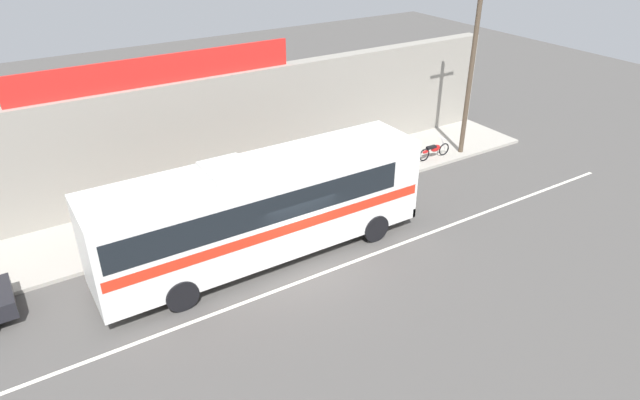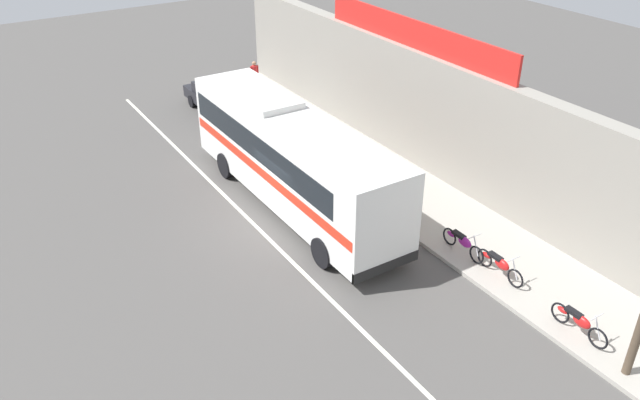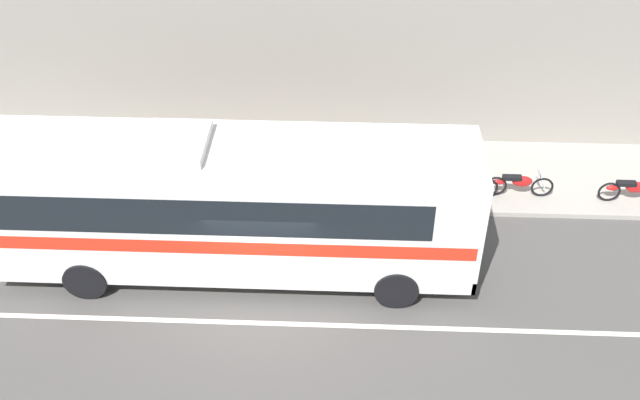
{
  "view_description": "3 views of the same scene",
  "coord_description": "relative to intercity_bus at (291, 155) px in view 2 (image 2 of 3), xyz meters",
  "views": [
    {
      "loc": [
        -7.86,
        -13.72,
        11.16
      ],
      "look_at": [
        1.74,
        1.52,
        1.35
      ],
      "focal_mm": 31.36,
      "sensor_mm": 36.0,
      "label": 1
    },
    {
      "loc": [
        17.3,
        -9.15,
        12.2
      ],
      "look_at": [
        1.35,
        0.96,
        1.29
      ],
      "focal_mm": 35.69,
      "sensor_mm": 36.0,
      "label": 2
    },
    {
      "loc": [
        1.86,
        -12.58,
        12.65
      ],
      "look_at": [
        1.29,
        1.09,
        2.19
      ],
      "focal_mm": 41.54,
      "sensor_mm": 36.0,
      "label": 3
    }
  ],
  "objects": [
    {
      "name": "road_center_stripe",
      "position": [
        0.86,
        -1.91,
        -2.06
      ],
      "size": [
        30.0,
        0.14,
        0.01
      ],
      "primitive_type": "cube",
      "color": "silver",
      "rests_on": "ground_plane"
    },
    {
      "name": "pedestrian_near_shop",
      "position": [
        -11.32,
        4.29,
        -0.98
      ],
      "size": [
        0.3,
        0.48,
        1.63
      ],
      "color": "black",
      "rests_on": "sidewalk_slab"
    },
    {
      "name": "motorcycle_red",
      "position": [
        7.54,
        3.09,
        -1.5
      ],
      "size": [
        1.91,
        0.56,
        0.94
      ],
      "color": "black",
      "rests_on": "sidewalk_slab"
    },
    {
      "name": "storefront_billboard",
      "position": [
        -0.99,
        6.24,
        3.28
      ],
      "size": [
        11.02,
        0.12,
        1.1
      ],
      "primitive_type": "cube",
      "color": "red",
      "rests_on": "storefront_facade"
    },
    {
      "name": "intercity_bus",
      "position": [
        0.0,
        0.0,
        0.0
      ],
      "size": [
        11.49,
        2.63,
        3.78
      ],
      "color": "white",
      "rests_on": "ground_plane"
    },
    {
      "name": "motorcycle_blue",
      "position": [
        6.0,
        2.99,
        -1.5
      ],
      "size": [
        1.89,
        0.56,
        0.94
      ],
      "color": "black",
      "rests_on": "sidewalk_slab"
    },
    {
      "name": "parked_car",
      "position": [
        -9.99,
        1.45,
        -1.33
      ],
      "size": [
        4.59,
        1.84,
        1.37
      ],
      "color": "black",
      "rests_on": "ground_plane"
    },
    {
      "name": "ground_plane",
      "position": [
        0.86,
        -1.11,
        -2.07
      ],
      "size": [
        70.0,
        70.0,
        0.0
      ],
      "primitive_type": "plane",
      "color": "#4F4C49"
    },
    {
      "name": "motorcycle_green",
      "position": [
        10.61,
        2.95,
        -1.5
      ],
      "size": [
        1.87,
        0.56,
        0.94
      ],
      "color": "black",
      "rests_on": "sidewalk_slab"
    },
    {
      "name": "storefront_facade",
      "position": [
        0.86,
        6.24,
        0.33
      ],
      "size": [
        30.0,
        0.7,
        4.8
      ],
      "primitive_type": "cube",
      "color": "gray",
      "rests_on": "ground_plane"
    },
    {
      "name": "sidewalk_slab",
      "position": [
        0.86,
        4.09,
        -2.0
      ],
      "size": [
        30.0,
        3.6,
        0.14
      ],
      "primitive_type": "cube",
      "color": "#A8A399",
      "rests_on": "ground_plane"
    }
  ]
}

